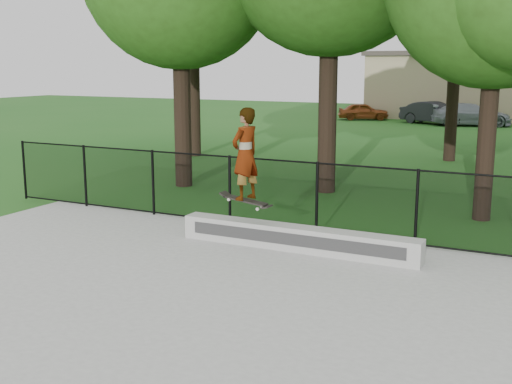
% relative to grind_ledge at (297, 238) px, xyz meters
% --- Properties ---
extents(ground, '(100.00, 100.00, 0.00)m').
position_rel_grind_ledge_xyz_m(ground, '(-0.08, -4.70, -0.29)').
color(ground, '#1D5818').
rests_on(ground, ground).
extents(concrete_slab, '(14.00, 12.00, 0.06)m').
position_rel_grind_ledge_xyz_m(concrete_slab, '(-0.08, -4.70, -0.26)').
color(concrete_slab, '#999994').
rests_on(concrete_slab, ground).
extents(grind_ledge, '(4.66, 0.40, 0.45)m').
position_rel_grind_ledge_xyz_m(grind_ledge, '(0.00, 0.00, 0.00)').
color(grind_ledge, '#A5A4A0').
rests_on(grind_ledge, concrete_slab).
extents(car_a, '(3.37, 2.44, 1.07)m').
position_rel_grind_ledge_xyz_m(car_a, '(-7.65, 28.90, 0.25)').
color(car_a, brown).
rests_on(car_a, ground).
extents(car_b, '(3.84, 2.41, 1.31)m').
position_rel_grind_ledge_xyz_m(car_b, '(-3.05, 28.00, 0.37)').
color(car_b, black).
rests_on(car_b, ground).
extents(car_c, '(4.41, 2.91, 1.28)m').
position_rel_grind_ledge_xyz_m(car_c, '(-0.94, 27.76, 0.36)').
color(car_c, gray).
rests_on(car_c, ground).
extents(skater_airborne, '(0.84, 0.71, 1.85)m').
position_rel_grind_ledge_xyz_m(skater_airborne, '(-0.95, -0.24, 1.52)').
color(skater_airborne, black).
rests_on(skater_airborne, ground).
extents(chainlink_fence, '(16.06, 0.06, 1.50)m').
position_rel_grind_ledge_xyz_m(chainlink_fence, '(-0.08, 1.20, 0.53)').
color(chainlink_fence, black).
rests_on(chainlink_fence, concrete_slab).
extents(distant_building, '(12.40, 6.40, 4.30)m').
position_rel_grind_ledge_xyz_m(distant_building, '(-2.08, 33.30, 1.88)').
color(distant_building, tan).
rests_on(distant_building, ground).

